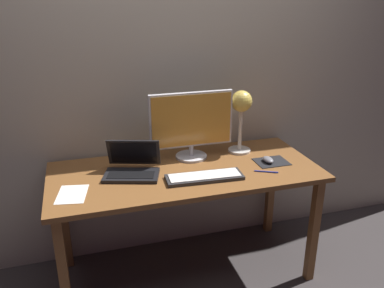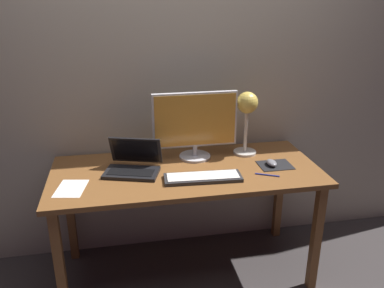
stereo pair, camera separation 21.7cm
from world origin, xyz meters
name	(u,v)px [view 2 (the right image)]	position (x,y,z in m)	size (l,w,h in m)	color
ground_plane	(187,270)	(0.00, 0.00, 0.00)	(4.80, 4.80, 0.00)	#383333
back_wall	(175,64)	(0.00, 0.40, 1.30)	(4.80, 0.06, 2.60)	#B2A893
desk	(186,181)	(0.00, 0.00, 0.66)	(1.60, 0.70, 0.74)	brown
monitor	(195,123)	(0.09, 0.17, 0.97)	(0.53, 0.20, 0.43)	silver
keyboard_main	(203,177)	(0.07, -0.15, 0.75)	(0.45, 0.17, 0.03)	#28282B
laptop	(134,162)	(-0.31, 0.04, 0.80)	(0.37, 0.33, 0.19)	black
desk_lamp	(247,110)	(0.42, 0.18, 1.04)	(0.15, 0.15, 0.41)	beige
mousepad	(275,165)	(0.55, -0.05, 0.74)	(0.20, 0.16, 0.00)	black
mouse	(272,163)	(0.52, -0.05, 0.76)	(0.06, 0.10, 0.03)	slate
paper_sheet_near_mouse	(71,188)	(-0.66, -0.13, 0.74)	(0.15, 0.21, 0.00)	white
pen	(267,175)	(0.45, -0.17, 0.74)	(0.01, 0.01, 0.14)	#2633A5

